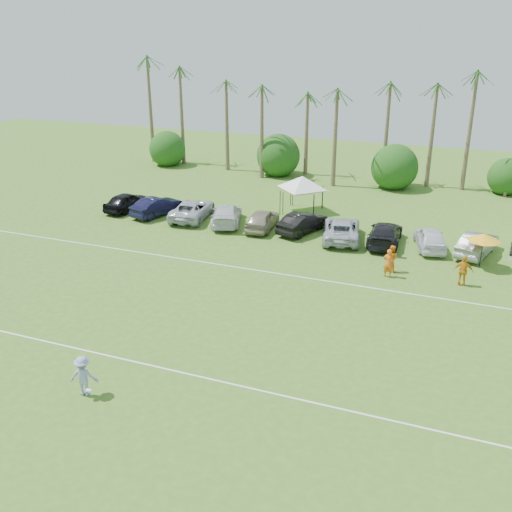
% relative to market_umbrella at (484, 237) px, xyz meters
% --- Properties ---
extents(ground, '(120.00, 120.00, 0.00)m').
position_rel_market_umbrella_xyz_m(ground, '(-14.20, -19.59, -2.08)').
color(ground, '#406A1F').
rests_on(ground, ground).
extents(field_lines, '(80.00, 12.10, 0.01)m').
position_rel_market_umbrella_xyz_m(field_lines, '(-14.20, -11.59, -2.07)').
color(field_lines, white).
rests_on(field_lines, ground).
extents(palm_tree_0, '(2.40, 2.40, 8.90)m').
position_rel_market_umbrella_xyz_m(palm_tree_0, '(-36.20, 18.41, 5.40)').
color(palm_tree_0, brown).
rests_on(palm_tree_0, ground).
extents(palm_tree_1, '(2.40, 2.40, 9.90)m').
position_rel_market_umbrella_xyz_m(palm_tree_1, '(-31.20, 18.41, 6.27)').
color(palm_tree_1, brown).
rests_on(palm_tree_1, ground).
extents(palm_tree_2, '(2.40, 2.40, 10.90)m').
position_rel_market_umbrella_xyz_m(palm_tree_2, '(-26.20, 18.41, 7.14)').
color(palm_tree_2, brown).
rests_on(palm_tree_2, ground).
extents(palm_tree_3, '(2.40, 2.40, 11.90)m').
position_rel_market_umbrella_xyz_m(palm_tree_3, '(-22.20, 18.41, 7.99)').
color(palm_tree_3, brown).
rests_on(palm_tree_3, ground).
extents(palm_tree_4, '(2.40, 2.40, 8.90)m').
position_rel_market_umbrella_xyz_m(palm_tree_4, '(-18.20, 18.41, 5.40)').
color(palm_tree_4, brown).
rests_on(palm_tree_4, ground).
extents(palm_tree_5, '(2.40, 2.40, 9.90)m').
position_rel_market_umbrella_xyz_m(palm_tree_5, '(-14.20, 18.41, 6.27)').
color(palm_tree_5, brown).
rests_on(palm_tree_5, ground).
extents(palm_tree_6, '(2.40, 2.40, 10.90)m').
position_rel_market_umbrella_xyz_m(palm_tree_6, '(-10.20, 18.41, 7.14)').
color(palm_tree_6, brown).
rests_on(palm_tree_6, ground).
extents(palm_tree_7, '(2.40, 2.40, 11.90)m').
position_rel_market_umbrella_xyz_m(palm_tree_7, '(-6.20, 18.41, 7.99)').
color(palm_tree_7, brown).
rests_on(palm_tree_7, ground).
extents(palm_tree_8, '(2.40, 2.40, 8.90)m').
position_rel_market_umbrella_xyz_m(palm_tree_8, '(-1.20, 18.41, 5.40)').
color(palm_tree_8, brown).
rests_on(palm_tree_8, ground).
extents(bush_tree_0, '(4.00, 4.00, 4.00)m').
position_rel_market_umbrella_xyz_m(bush_tree_0, '(-33.20, 19.41, -0.28)').
color(bush_tree_0, brown).
rests_on(bush_tree_0, ground).
extents(bush_tree_1, '(4.00, 4.00, 4.00)m').
position_rel_market_umbrella_xyz_m(bush_tree_1, '(-20.20, 19.41, -0.28)').
color(bush_tree_1, brown).
rests_on(bush_tree_1, ground).
extents(bush_tree_2, '(4.00, 4.00, 4.00)m').
position_rel_market_umbrella_xyz_m(bush_tree_2, '(-8.20, 19.41, -0.28)').
color(bush_tree_2, brown).
rests_on(bush_tree_2, ground).
extents(bush_tree_3, '(4.00, 4.00, 4.00)m').
position_rel_market_umbrella_xyz_m(bush_tree_3, '(1.80, 19.41, -0.28)').
color(bush_tree_3, brown).
rests_on(bush_tree_3, ground).
extents(sideline_player_a, '(0.69, 0.48, 1.82)m').
position_rel_market_umbrella_xyz_m(sideline_player_a, '(-5.30, -3.58, -1.17)').
color(sideline_player_a, orange).
rests_on(sideline_player_a, ground).
extents(sideline_player_b, '(0.99, 0.86, 1.75)m').
position_rel_market_umbrella_xyz_m(sideline_player_b, '(-5.26, -2.66, -1.20)').
color(sideline_player_b, orange).
rests_on(sideline_player_b, ground).
extents(sideline_player_c, '(1.12, 0.49, 1.89)m').
position_rel_market_umbrella_xyz_m(sideline_player_c, '(-0.94, -3.27, -1.13)').
color(sideline_player_c, orange).
rests_on(sideline_player_c, ground).
extents(canopy_tent_left, '(4.07, 4.07, 3.30)m').
position_rel_market_umbrella_xyz_m(canopy_tent_left, '(-14.12, 7.48, 0.75)').
color(canopy_tent_left, black).
rests_on(canopy_tent_left, ground).
extents(canopy_tent_right, '(4.37, 4.37, 3.54)m').
position_rel_market_umbrella_xyz_m(canopy_tent_right, '(-14.18, 7.35, 0.96)').
color(canopy_tent_right, black).
rests_on(canopy_tent_right, ground).
extents(market_umbrella, '(2.08, 2.08, 2.32)m').
position_rel_market_umbrella_xyz_m(market_umbrella, '(0.00, 0.00, 0.00)').
color(market_umbrella, black).
rests_on(market_umbrella, ground).
extents(frisbee_player, '(1.31, 0.98, 1.81)m').
position_rel_market_umbrella_xyz_m(frisbee_player, '(-15.18, -20.49, -1.17)').
color(frisbee_player, '#929BCF').
rests_on(frisbee_player, ground).
extents(parked_car_0, '(2.29, 4.68, 1.54)m').
position_rel_market_umbrella_xyz_m(parked_car_0, '(-28.00, 2.39, -1.31)').
color(parked_car_0, black).
rests_on(parked_car_0, ground).
extents(parked_car_1, '(2.90, 4.93, 1.54)m').
position_rel_market_umbrella_xyz_m(parked_car_1, '(-24.92, 2.12, -1.31)').
color(parked_car_1, black).
rests_on(parked_car_1, ground).
extents(parked_car_2, '(3.31, 5.83, 1.54)m').
position_rel_market_umbrella_xyz_m(parked_car_2, '(-21.84, 2.40, -1.31)').
color(parked_car_2, silver).
rests_on(parked_car_2, ground).
extents(parked_car_3, '(3.74, 5.70, 1.54)m').
position_rel_market_umbrella_xyz_m(parked_car_3, '(-18.76, 2.24, -1.31)').
color(parked_car_3, silver).
rests_on(parked_car_3, ground).
extents(parked_car_4, '(2.09, 4.61, 1.54)m').
position_rel_market_umbrella_xyz_m(parked_car_4, '(-15.68, 2.03, -1.31)').
color(parked_car_4, gray).
rests_on(parked_car_4, ground).
extents(parked_car_5, '(3.02, 4.93, 1.54)m').
position_rel_market_umbrella_xyz_m(parked_car_5, '(-12.60, 2.43, -1.31)').
color(parked_car_5, black).
rests_on(parked_car_5, ground).
extents(parked_car_6, '(3.62, 5.93, 1.54)m').
position_rel_market_umbrella_xyz_m(parked_car_6, '(-9.52, 1.98, -1.31)').
color(parked_car_6, '#B6BAC5').
rests_on(parked_car_6, ground).
extents(parked_car_7, '(2.40, 5.39, 1.54)m').
position_rel_market_umbrella_xyz_m(parked_car_7, '(-6.44, 2.20, -1.31)').
color(parked_car_7, black).
rests_on(parked_car_7, ground).
extents(parked_car_8, '(2.87, 4.81, 1.54)m').
position_rel_market_umbrella_xyz_m(parked_car_8, '(-3.36, 2.37, -1.31)').
color(parked_car_8, white).
rests_on(parked_car_8, ground).
extents(parked_car_9, '(2.83, 4.93, 1.54)m').
position_rel_market_umbrella_xyz_m(parked_car_9, '(-0.28, 2.32, -1.31)').
color(parked_car_9, gray).
rests_on(parked_car_9, ground).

